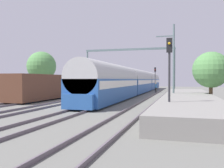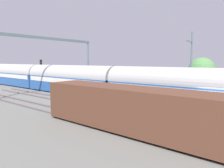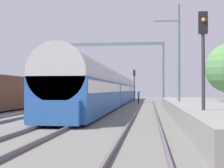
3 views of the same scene
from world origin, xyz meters
The scene contains 11 objects.
ground centered at (0.00, 0.00, 0.00)m, with size 120.00×120.00×0.00m, color slate.
track_west centered at (-1.98, 0.00, 0.08)m, with size 1.52×60.00×0.16m.
track_east centered at (1.98, 0.00, 0.08)m, with size 1.52×60.00×0.16m.
track_far_east centered at (5.94, 0.00, 0.08)m, with size 1.52×60.00×0.16m.
platform centered at (9.76, 2.00, 0.45)m, with size 4.40×28.00×0.90m.
passenger_train centered at (1.98, 19.27, 1.97)m, with size 2.93×49.20×3.82m.
person_crossing centered at (4.82, 21.74, 1.03)m, with size 0.32×0.44×1.73m.
railway_signal_near centered at (8.39, -5.66, 3.16)m, with size 0.36×0.30×4.92m.
railway_signal_far centered at (3.90, 29.28, 3.08)m, with size 0.36×0.30×4.80m.
catenary_gantry centered at (0.00, 21.54, 5.89)m, with size 16.29×0.28×7.86m.
catenary_pole_east_mid centered at (8.30, 4.50, 4.15)m, with size 1.90×0.20×8.00m.
Camera 3 is at (6.22, -18.77, 1.72)m, focal length 50.37 mm.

